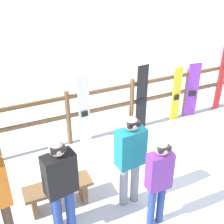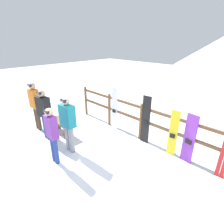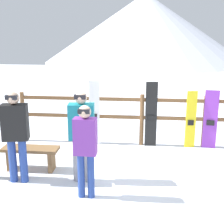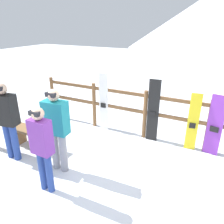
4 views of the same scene
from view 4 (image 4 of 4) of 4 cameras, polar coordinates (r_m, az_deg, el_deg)
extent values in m
plane|color=white|center=(4.24, -1.31, -18.37)|extent=(40.00, 40.00, 0.00)
cone|color=silver|center=(26.87, 25.49, 21.10)|extent=(18.00, 18.00, 6.00)
cylinder|color=brown|center=(6.93, -15.17, 3.69)|extent=(0.10, 0.10, 1.25)
cylinder|color=brown|center=(6.08, -4.67, 1.77)|extent=(0.10, 0.10, 1.25)
cylinder|color=brown|center=(5.51, 8.58, -0.72)|extent=(0.10, 0.10, 1.25)
cylinder|color=brown|center=(5.29, 23.89, -3.54)|extent=(0.10, 0.10, 1.25)
cube|color=brown|center=(5.48, 8.62, -0.12)|extent=(5.90, 0.05, 0.08)
cube|color=brown|center=(5.33, 8.89, 4.21)|extent=(5.90, 0.05, 0.08)
cube|color=brown|center=(5.40, -20.29, -4.57)|extent=(1.11, 0.36, 0.06)
cube|color=brown|center=(5.80, -22.84, -5.69)|extent=(0.08, 0.29, 0.41)
cube|color=brown|center=(5.24, -16.75, -7.91)|extent=(0.08, 0.29, 0.41)
cylinder|color=navy|center=(4.12, -17.77, -14.31)|extent=(0.12, 0.12, 0.76)
cylinder|color=navy|center=(4.02, -16.03, -15.08)|extent=(0.12, 0.12, 0.76)
cube|color=#723399|center=(3.70, -18.11, -6.20)|extent=(0.37, 0.21, 0.60)
sphere|color=#D8B293|center=(3.53, -18.89, -0.41)|extent=(0.21, 0.21, 0.21)
cube|color=black|center=(3.49, -19.66, -0.37)|extent=(0.19, 0.07, 0.07)
cylinder|color=navy|center=(5.24, -25.40, -6.70)|extent=(0.14, 0.14, 0.82)
cylinder|color=navy|center=(5.10, -23.97, -7.29)|extent=(0.14, 0.14, 0.82)
cube|color=black|center=(4.88, -26.08, 0.54)|extent=(0.48, 0.32, 0.65)
sphere|color=#D8B293|center=(4.75, -26.97, 5.39)|extent=(0.22, 0.22, 0.22)
cylinder|color=gray|center=(4.55, -14.59, -9.63)|extent=(0.14, 0.14, 0.82)
cylinder|color=gray|center=(4.43, -12.56, -10.36)|extent=(0.14, 0.14, 0.82)
cube|color=teal|center=(4.15, -14.50, -1.43)|extent=(0.48, 0.29, 0.65)
sphere|color=#D8B293|center=(4.00, -15.10, 4.25)|extent=(0.22, 0.22, 0.22)
cube|color=black|center=(3.95, -15.77, 4.35)|extent=(0.20, 0.08, 0.08)
cube|color=white|center=(5.82, -2.21, 2.56)|extent=(0.25, 0.04, 1.57)
cube|color=black|center=(5.83, -2.32, 1.75)|extent=(0.14, 0.04, 0.12)
cube|color=black|center=(5.34, 10.70, 0.21)|extent=(0.28, 0.05, 1.57)
cube|color=black|center=(5.34, 10.55, -0.66)|extent=(0.15, 0.04, 0.12)
cube|color=yellow|center=(5.23, 20.40, -2.57)|extent=(0.24, 0.06, 1.37)
cube|color=black|center=(5.23, 20.26, -3.36)|extent=(0.14, 0.05, 0.12)
cube|color=purple|center=(5.21, 25.27, -3.31)|extent=(0.32, 0.07, 1.39)
cube|color=black|center=(5.21, 25.13, -4.12)|extent=(0.18, 0.06, 0.12)
camera|label=1|loc=(4.61, -78.63, 21.67)|focal=50.00mm
camera|label=2|loc=(1.58, 99.69, 8.64)|focal=28.00mm
camera|label=3|loc=(2.85, -118.52, -13.24)|focal=50.00mm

